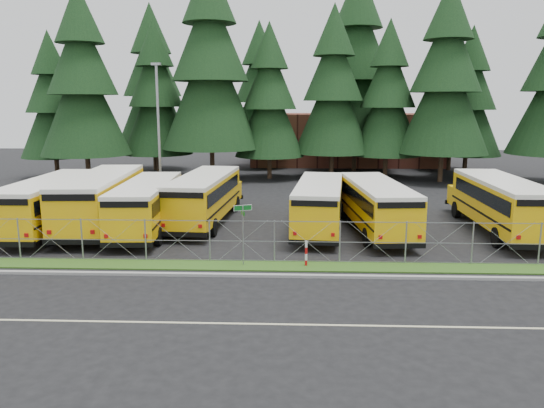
# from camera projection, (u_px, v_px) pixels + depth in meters

# --- Properties ---
(ground) EXTENTS (120.00, 120.00, 0.00)m
(ground) POSITION_uv_depth(u_px,v_px,m) (296.00, 256.00, 25.50)
(ground) COLOR black
(ground) RESTS_ON ground
(curb) EXTENTS (50.00, 0.25, 0.12)m
(curb) POSITION_uv_depth(u_px,v_px,m) (296.00, 276.00, 22.45)
(curb) COLOR gray
(curb) RESTS_ON ground
(grass_verge) EXTENTS (50.00, 1.40, 0.06)m
(grass_verge) POSITION_uv_depth(u_px,v_px,m) (296.00, 267.00, 23.83)
(grass_verge) COLOR #234B15
(grass_verge) RESTS_ON ground
(road_lane_line) EXTENTS (50.00, 0.12, 0.01)m
(road_lane_line) POSITION_uv_depth(u_px,v_px,m) (297.00, 325.00, 17.65)
(road_lane_line) COLOR beige
(road_lane_line) RESTS_ON ground
(chainlink_fence) EXTENTS (44.00, 0.10, 2.00)m
(chainlink_fence) POSITION_uv_depth(u_px,v_px,m) (296.00, 242.00, 24.33)
(chainlink_fence) COLOR gray
(chainlink_fence) RESTS_ON ground
(brick_building) EXTENTS (22.00, 10.00, 6.00)m
(brick_building) POSITION_uv_depth(u_px,v_px,m) (344.00, 139.00, 63.97)
(brick_building) COLOR brown
(brick_building) RESTS_ON ground
(bus_0) EXTENTS (2.80, 11.52, 3.01)m
(bus_0) POSITION_uv_depth(u_px,v_px,m) (54.00, 205.00, 30.52)
(bus_0) COLOR yellow
(bus_0) RESTS_ON ground
(bus_1) EXTENTS (3.66, 12.35, 3.20)m
(bus_1) POSITION_uv_depth(u_px,v_px,m) (103.00, 201.00, 31.15)
(bus_1) COLOR yellow
(bus_1) RESTS_ON ground
(bus_2) EXTENTS (3.15, 11.13, 2.89)m
(bus_2) POSITION_uv_depth(u_px,v_px,m) (148.00, 206.00, 30.29)
(bus_2) COLOR yellow
(bus_2) RESTS_ON ground
(bus_3) EXTENTS (3.58, 11.62, 3.00)m
(bus_3) POSITION_uv_depth(u_px,v_px,m) (206.00, 199.00, 32.42)
(bus_3) COLOR yellow
(bus_3) RESTS_ON ground
(bus_5) EXTENTS (3.66, 11.05, 2.84)m
(bus_5) POSITION_uv_depth(u_px,v_px,m) (319.00, 206.00, 30.61)
(bus_5) COLOR yellow
(bus_5) RESTS_ON ground
(bus_6) EXTENTS (3.53, 11.20, 2.89)m
(bus_6) POSITION_uv_depth(u_px,v_px,m) (375.00, 207.00, 30.11)
(bus_6) COLOR yellow
(bus_6) RESTS_ON ground
(bus_east) EXTENTS (2.93, 11.79, 3.08)m
(bus_east) POSITION_uv_depth(u_px,v_px,m) (499.00, 206.00, 30.05)
(bus_east) COLOR yellow
(bus_east) RESTS_ON ground
(street_sign) EXTENTS (0.79, 0.52, 2.81)m
(street_sign) POSITION_uv_depth(u_px,v_px,m) (243.00, 222.00, 23.68)
(street_sign) COLOR gray
(street_sign) RESTS_ON ground
(striped_bollard) EXTENTS (0.11, 0.11, 1.20)m
(striped_bollard) POSITION_uv_depth(u_px,v_px,m) (306.00, 254.00, 23.81)
(striped_bollard) COLOR #B20C0C
(striped_bollard) RESTS_ON ground
(light_standard) EXTENTS (0.70, 0.35, 10.14)m
(light_standard) POSITION_uv_depth(u_px,v_px,m) (159.00, 127.00, 39.39)
(light_standard) COLOR gray
(light_standard) RESTS_ON ground
(conifer_0) EXTENTS (6.36, 6.36, 14.07)m
(conifer_0) POSITION_uv_depth(u_px,v_px,m) (52.00, 105.00, 50.93)
(conifer_0) COLOR black
(conifer_0) RESTS_ON ground
(conifer_1) EXTENTS (7.99, 7.99, 17.67)m
(conifer_1) POSITION_uv_depth(u_px,v_px,m) (83.00, 85.00, 47.34)
(conifer_1) COLOR black
(conifer_1) RESTS_ON ground
(conifer_2) EXTENTS (6.90, 6.90, 15.27)m
(conifer_2) POSITION_uv_depth(u_px,v_px,m) (156.00, 99.00, 51.91)
(conifer_2) COLOR black
(conifer_2) RESTS_ON ground
(conifer_3) EXTENTS (9.25, 9.25, 20.45)m
(conifer_3) POSITION_uv_depth(u_px,v_px,m) (210.00, 70.00, 49.08)
(conifer_3) COLOR black
(conifer_3) RESTS_ON ground
(conifer_4) EXTENTS (6.69, 6.69, 14.79)m
(conifer_4) POSITION_uv_depth(u_px,v_px,m) (269.00, 102.00, 50.44)
(conifer_4) COLOR black
(conifer_4) RESTS_ON ground
(conifer_5) EXTENTS (7.48, 7.48, 16.54)m
(conifer_5) POSITION_uv_depth(u_px,v_px,m) (333.00, 92.00, 50.92)
(conifer_5) COLOR black
(conifer_5) RESTS_ON ground
(conifer_6) EXTENTS (6.83, 6.83, 15.11)m
(conifer_6) POSITION_uv_depth(u_px,v_px,m) (388.00, 100.00, 50.79)
(conifer_6) COLOR black
(conifer_6) RESTS_ON ground
(conifer_7) EXTENTS (8.22, 8.22, 18.19)m
(conifer_7) POSITION_uv_depth(u_px,v_px,m) (446.00, 82.00, 47.95)
(conifer_7) COLOR black
(conifer_7) RESTS_ON ground
(conifer_8) EXTENTS (6.62, 6.62, 14.63)m
(conifer_8) POSITION_uv_depth(u_px,v_px,m) (469.00, 102.00, 51.82)
(conifer_8) COLOR black
(conifer_8) RESTS_ON ground
(conifer_10) EXTENTS (7.97, 7.97, 17.64)m
(conifer_10) POSITION_uv_depth(u_px,v_px,m) (152.00, 88.00, 56.75)
(conifer_10) COLOR black
(conifer_10) RESTS_ON ground
(conifer_11) EXTENTS (7.33, 7.33, 16.21)m
(conifer_11) POSITION_uv_depth(u_px,v_px,m) (260.00, 95.00, 59.23)
(conifer_11) COLOR black
(conifer_11) RESTS_ON ground
(conifer_12) EXTENTS (9.57, 9.57, 21.17)m
(conifer_12) POSITION_uv_depth(u_px,v_px,m) (357.00, 71.00, 55.86)
(conifer_12) COLOR black
(conifer_12) RESTS_ON ground
(conifer_13) EXTENTS (6.87, 6.87, 15.20)m
(conifer_13) POSITION_uv_depth(u_px,v_px,m) (453.00, 100.00, 56.79)
(conifer_13) COLOR black
(conifer_13) RESTS_ON ground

